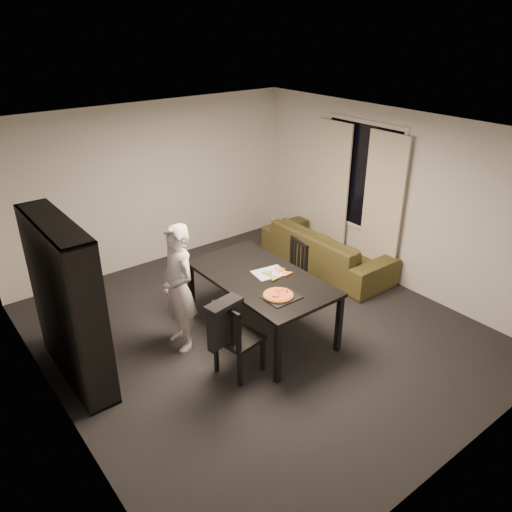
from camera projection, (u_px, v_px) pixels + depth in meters
room at (259, 241)px, 5.98m from camera, size 5.01×5.51×2.61m
window_pane at (361, 176)px, 7.69m from camera, size 0.02×1.40×1.60m
window_frame at (361, 176)px, 7.69m from camera, size 0.03×1.52×1.72m
curtain_left at (382, 208)px, 7.43m from camera, size 0.03×0.70×2.25m
curtain_right at (332, 191)px, 8.17m from camera, size 0.03×0.70×2.25m
bookshelf at (67, 303)px, 5.37m from camera, size 0.35×1.50×1.90m
dining_table at (261, 281)px, 6.26m from camera, size 1.07×1.93×0.81m
chair_left at (233, 335)px, 5.54m from camera, size 0.51×0.51×0.95m
chair_right at (292, 268)px, 7.04m from camera, size 0.50×0.50×0.93m
draped_jacket at (224, 321)px, 5.35m from camera, size 0.45×0.25×0.53m
person at (179, 288)px, 5.95m from camera, size 0.41×0.60×1.61m
baking_tray at (282, 297)px, 5.76m from camera, size 0.40×0.33×0.01m
pepperoni_pizza at (278, 295)px, 5.76m from camera, size 0.35×0.35×0.03m
kitchen_towel at (270, 273)px, 6.30m from camera, size 0.44×0.36×0.01m
pizza_slices at (277, 274)px, 6.26m from camera, size 0.41×0.36×0.01m
sofa at (326, 249)px, 8.07m from camera, size 0.89×2.28×0.67m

